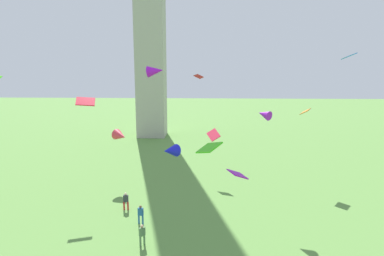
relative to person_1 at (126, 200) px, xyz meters
The scene contains 14 objects.
person_1 is the anchor object (origin of this frame).
person_2 6.41m from the person_1, 66.66° to the right, with size 0.45×0.47×1.59m.
person_4 3.17m from the person_1, 55.26° to the right, with size 0.47×0.34×1.57m.
kite_flying_0 13.17m from the person_1, 36.68° to the left, with size 0.98×1.16×0.43m.
kite_flying_1 13.66m from the person_1, 45.09° to the right, with size 1.33×1.37×0.68m.
kite_flying_2 13.90m from the person_1, 78.85° to the left, with size 1.98×1.46×1.40m.
kite_flying_3 12.46m from the person_1, 48.24° to the left, with size 1.58×1.58×1.27m.
kite_flying_4 12.01m from the person_1, 44.43° to the right, with size 1.75×2.04×0.96m.
kite_flying_5 14.24m from the person_1, ahead, with size 1.48×1.52×1.00m.
kite_flying_6 20.86m from the person_1, 26.41° to the left, with size 1.40×1.62×0.66m.
kite_flying_7 7.57m from the person_1, 36.37° to the right, with size 1.67×1.76×1.15m.
kite_flying_8 22.42m from the person_1, ahead, with size 1.18×1.06×0.59m.
kite_flying_10 9.95m from the person_1, 141.71° to the left, with size 1.87×1.46×0.84m.
kite_flying_11 8.23m from the person_1, 106.28° to the left, with size 2.03×2.00×1.26m.
Camera 1 is at (3.73, -6.48, 12.68)m, focal length 31.77 mm.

